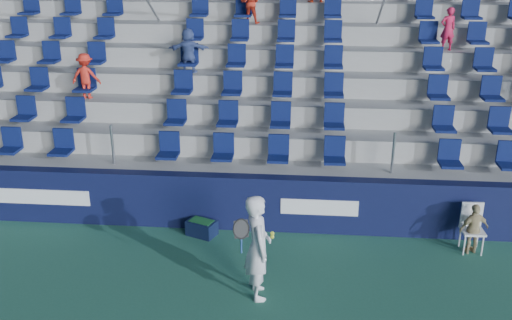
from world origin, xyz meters
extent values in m
plane|color=#2B654D|center=(0.00, 0.00, 0.00)|extent=(70.00, 70.00, 0.00)
cube|color=#0F1338|center=(0.00, 3.15, 0.60)|extent=(24.00, 0.30, 1.20)
cube|color=white|center=(-5.00, 2.99, 0.62)|extent=(3.20, 0.02, 0.34)
cube|color=white|center=(1.50, 2.99, 0.62)|extent=(1.60, 0.02, 0.34)
cube|color=#979893|center=(0.00, 3.72, 0.60)|extent=(24.00, 0.85, 1.20)
cube|color=#979893|center=(0.00, 4.57, 0.85)|extent=(24.00, 0.85, 1.70)
cube|color=#979893|center=(0.00, 5.42, 1.10)|extent=(24.00, 0.85, 2.20)
cube|color=#979893|center=(0.00, 6.28, 1.35)|extent=(24.00, 0.85, 2.70)
cube|color=#979893|center=(0.00, 7.12, 1.60)|extent=(24.00, 0.85, 3.20)
cube|color=#979893|center=(0.00, 7.97, 1.85)|extent=(24.00, 0.85, 3.70)
cube|color=#979893|center=(0.00, 8.82, 2.10)|extent=(24.00, 0.85, 4.20)
cube|color=#979893|center=(0.00, 9.68, 2.35)|extent=(24.00, 0.85, 4.70)
cube|color=#979893|center=(0.00, 10.52, 2.60)|extent=(24.00, 0.85, 5.20)
cube|color=#979893|center=(0.00, 11.20, 3.10)|extent=(24.00, 0.50, 6.20)
cube|color=#0B1647|center=(0.00, 3.72, 1.55)|extent=(16.05, 0.50, 0.70)
cube|color=#0B1647|center=(0.00, 4.57, 2.05)|extent=(16.05, 0.50, 0.70)
cube|color=#0B1647|center=(0.00, 5.42, 2.55)|extent=(16.05, 0.50, 0.70)
cube|color=#0B1647|center=(0.00, 6.28, 3.05)|extent=(16.05, 0.50, 0.70)
cube|color=#0B1647|center=(0.00, 7.12, 3.55)|extent=(16.05, 0.50, 0.70)
cube|color=#0B1647|center=(0.00, 7.97, 4.05)|extent=(16.05, 0.50, 0.70)
cylinder|color=gray|center=(-3.00, 7.12, 4.35)|extent=(0.06, 7.68, 4.55)
cylinder|color=gray|center=(3.00, 7.12, 4.35)|extent=(0.06, 7.68, 4.55)
imported|color=red|center=(-0.41, 7.93, 4.25)|extent=(0.56, 0.45, 1.10)
imported|color=red|center=(-4.15, 5.38, 2.74)|extent=(0.70, 0.41, 1.09)
imported|color=#CA1A44|center=(4.64, 7.08, 3.73)|extent=(0.43, 0.33, 1.07)
imported|color=#425693|center=(-1.79, 6.23, 3.25)|extent=(1.05, 0.43, 1.10)
imported|color=silver|center=(0.42, 0.67, 0.94)|extent=(0.60, 0.78, 1.89)
cylinder|color=navy|center=(0.17, 0.42, 1.10)|extent=(0.03, 0.03, 0.28)
torus|color=black|center=(0.17, 0.42, 1.40)|extent=(0.30, 0.17, 0.28)
plane|color=#262626|center=(0.17, 0.42, 1.40)|extent=(0.30, 0.16, 0.29)
sphere|color=#C1D030|center=(0.67, 0.47, 1.26)|extent=(0.07, 0.07, 0.07)
sphere|color=#C1D030|center=(0.67, 0.53, 1.29)|extent=(0.07, 0.07, 0.07)
cube|color=white|center=(4.50, 2.55, 0.45)|extent=(0.44, 0.44, 0.04)
cube|color=white|center=(4.50, 2.75, 0.71)|extent=(0.43, 0.06, 0.53)
cylinder|color=white|center=(4.32, 2.38, 0.21)|extent=(0.03, 0.03, 0.43)
cylinder|color=white|center=(4.67, 2.38, 0.21)|extent=(0.03, 0.03, 0.43)
cylinder|color=white|center=(4.32, 2.72, 0.21)|extent=(0.03, 0.03, 0.43)
cylinder|color=white|center=(4.67, 2.72, 0.21)|extent=(0.03, 0.03, 0.43)
imported|color=tan|center=(4.50, 2.50, 0.52)|extent=(0.66, 0.42, 1.04)
cube|color=#0D1632|center=(-0.94, 2.75, 0.16)|extent=(0.69, 0.58, 0.32)
cube|color=#1E662D|center=(-0.94, 2.75, 0.23)|extent=(0.55, 0.44, 0.19)
camera|label=1|loc=(1.13, -7.75, 5.72)|focal=40.00mm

